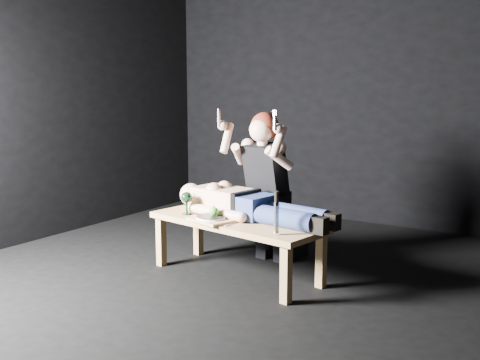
# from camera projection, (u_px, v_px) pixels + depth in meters

# --- Properties ---
(ground) EXTENTS (5.00, 5.00, 0.00)m
(ground) POSITION_uv_depth(u_px,v_px,m) (254.00, 292.00, 4.15)
(ground) COLOR black
(ground) RESTS_ON ground
(back_wall) EXTENTS (5.00, 0.00, 5.00)m
(back_wall) POSITION_uv_depth(u_px,v_px,m) (378.00, 82.00, 5.99)
(back_wall) COLOR black
(back_wall) RESTS_ON ground
(table) EXTENTS (1.48, 0.75, 0.45)m
(table) POSITION_uv_depth(u_px,v_px,m) (237.00, 248.00, 4.46)
(table) COLOR tan
(table) RESTS_ON ground
(lying_man) EXTENTS (1.38, 0.61, 0.25)m
(lying_man) POSITION_uv_depth(u_px,v_px,m) (250.00, 202.00, 4.47)
(lying_man) COLOR #D8A685
(lying_man) RESTS_ON table
(kneeling_woman) EXTENTS (0.79, 0.86, 1.29)m
(kneeling_woman) POSITION_uv_depth(u_px,v_px,m) (271.00, 185.00, 4.79)
(kneeling_woman) COLOR black
(kneeling_woman) RESTS_ON ground
(serving_tray) EXTENTS (0.39, 0.33, 0.02)m
(serving_tray) POSITION_uv_depth(u_px,v_px,m) (211.00, 220.00, 4.37)
(serving_tray) COLOR tan
(serving_tray) RESTS_ON table
(plate) EXTENTS (0.28, 0.28, 0.02)m
(plate) POSITION_uv_depth(u_px,v_px,m) (211.00, 217.00, 4.37)
(plate) COLOR white
(plate) RESTS_ON serving_tray
(apple) EXTENTS (0.07, 0.07, 0.07)m
(apple) POSITION_uv_depth(u_px,v_px,m) (214.00, 212.00, 4.36)
(apple) COLOR green
(apple) RESTS_ON plate
(goblet) EXTENTS (0.10, 0.10, 0.18)m
(goblet) POSITION_uv_depth(u_px,v_px,m) (187.00, 203.00, 4.59)
(goblet) COLOR black
(goblet) RESTS_ON table
(fork_flat) EXTENTS (0.04, 0.15, 0.01)m
(fork_flat) POSITION_uv_depth(u_px,v_px,m) (193.00, 216.00, 4.52)
(fork_flat) COLOR #B2B2B7
(fork_flat) RESTS_ON table
(knife_flat) EXTENTS (0.02, 0.15, 0.01)m
(knife_flat) POSITION_uv_depth(u_px,v_px,m) (231.00, 224.00, 4.26)
(knife_flat) COLOR #B2B2B7
(knife_flat) RESTS_ON table
(spoon_flat) EXTENTS (0.10, 0.13, 0.01)m
(spoon_flat) POSITION_uv_depth(u_px,v_px,m) (232.00, 222.00, 4.34)
(spoon_flat) COLOR #B2B2B7
(spoon_flat) RESTS_ON table
(carving_knife) EXTENTS (0.05, 0.05, 0.31)m
(carving_knife) POSITION_uv_depth(u_px,v_px,m) (276.00, 213.00, 3.94)
(carving_knife) COLOR #B2B2B7
(carving_knife) RESTS_ON table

